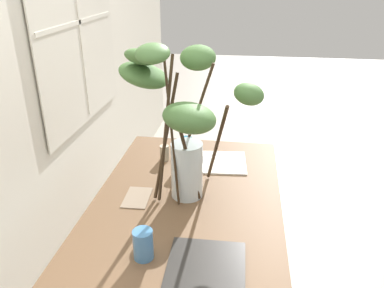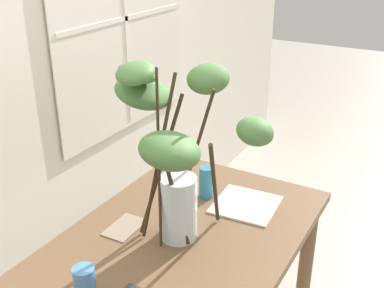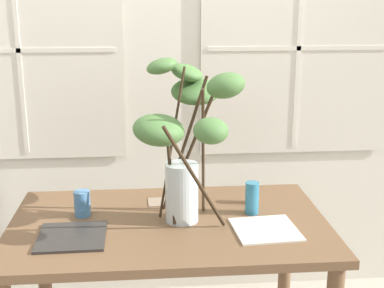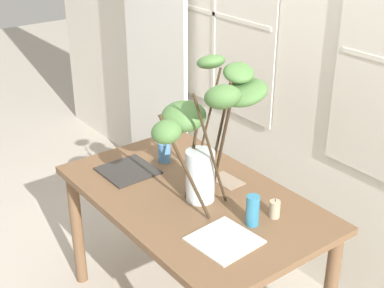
{
  "view_description": "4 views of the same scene",
  "coord_description": "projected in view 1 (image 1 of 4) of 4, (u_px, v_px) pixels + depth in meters",
  "views": [
    {
      "loc": [
        -1.42,
        -0.23,
        1.7
      ],
      "look_at": [
        -0.01,
        -0.03,
        1.05
      ],
      "focal_mm": 35.82,
      "sensor_mm": 36.0,
      "label": 1
    },
    {
      "loc": [
        -1.26,
        -0.81,
        1.85
      ],
      "look_at": [
        0.06,
        -0.05,
        1.16
      ],
      "focal_mm": 44.9,
      "sensor_mm": 36.0,
      "label": 2
    },
    {
      "loc": [
        -0.08,
        -2.12,
        1.7
      ],
      "look_at": [
        0.1,
        -0.03,
        1.11
      ],
      "focal_mm": 49.76,
      "sensor_mm": 36.0,
      "label": 3
    },
    {
      "loc": [
        1.87,
        -1.42,
        2.16
      ],
      "look_at": [
        0.01,
        -0.01,
        1.04
      ],
      "focal_mm": 51.49,
      "sensor_mm": 36.0,
      "label": 4
    }
  ],
  "objects": [
    {
      "name": "pillar_candle",
      "position": [
        164.0,
        153.0,
        2.05
      ],
      "size": [
        0.05,
        0.05,
        0.1
      ],
      "color": "tan",
      "rests_on": "dining_table"
    },
    {
      "name": "drinking_glass_blue_right",
      "position": [
        186.0,
        150.0,
        2.01
      ],
      "size": [
        0.06,
        0.06,
        0.15
      ],
      "primitive_type": "cylinder",
      "color": "teal",
      "rests_on": "dining_table"
    },
    {
      "name": "plate_square_left",
      "position": [
        206.0,
        266.0,
        1.32
      ],
      "size": [
        0.27,
        0.27,
        0.01
      ],
      "primitive_type": "cube",
      "rotation": [
        0.0,
        0.0,
        0.02
      ],
      "color": "#2D2B28",
      "rests_on": "dining_table"
    },
    {
      "name": "napkin_folded",
      "position": [
        137.0,
        198.0,
        1.72
      ],
      "size": [
        0.18,
        0.12,
        0.0
      ],
      "primitive_type": "cube",
      "rotation": [
        0.0,
        0.0,
        0.03
      ],
      "color": "gray",
      "rests_on": "dining_table"
    },
    {
      "name": "vase_with_branches",
      "position": [
        181.0,
        113.0,
        1.6
      ],
      "size": [
        0.5,
        0.68,
        0.71
      ],
      "color": "silver",
      "rests_on": "dining_table"
    },
    {
      "name": "plate_square_right",
      "position": [
        221.0,
        162.0,
        2.03
      ],
      "size": [
        0.28,
        0.28,
        0.01
      ],
      "primitive_type": "cube",
      "rotation": [
        0.0,
        0.0,
        0.07
      ],
      "color": "silver",
      "rests_on": "dining_table"
    },
    {
      "name": "drinking_glass_blue_left",
      "position": [
        143.0,
        244.0,
        1.34
      ],
      "size": [
        0.07,
        0.07,
        0.11
      ],
      "primitive_type": "cylinder",
      "color": "#4C84BC",
      "rests_on": "dining_table"
    },
    {
      "name": "dining_table",
      "position": [
        186.0,
        222.0,
        1.74
      ],
      "size": [
        1.36,
        0.83,
        0.76
      ],
      "color": "brown",
      "rests_on": "ground"
    }
  ]
}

